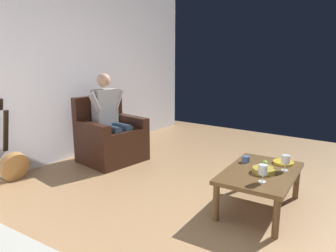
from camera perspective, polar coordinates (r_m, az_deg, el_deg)
name	(u,v)px	position (r m, az deg, el deg)	size (l,w,h in m)	color
ground_plane	(241,215)	(3.25, 13.21, -15.57)	(6.88, 6.88, 0.00)	#A07951
wall_back	(51,66)	(4.72, -20.58, 10.18)	(6.14, 0.06, 2.76)	silver
armchair	(110,139)	(4.67, -10.49, -2.33)	(0.91, 0.84, 0.95)	black
person_seated	(110,116)	(4.58, -10.50, 1.84)	(0.62, 0.62, 1.28)	#9C9A9B
coffee_table	(260,176)	(3.28, 16.51, -8.77)	(1.03, 0.70, 0.40)	brown
guitar	(13,163)	(4.33, -26.40, -6.12)	(0.36, 0.30, 1.02)	#A9783F
wine_glass_near	(286,160)	(3.31, 20.70, -5.87)	(0.08, 0.08, 0.16)	silver
wine_glass_far	(263,171)	(2.95, 16.96, -7.81)	(0.08, 0.08, 0.16)	silver
fruit_bowl	(264,169)	(3.21, 17.11, -7.57)	(0.22, 0.22, 0.11)	olive
decorative_dish	(283,163)	(3.54, 20.34, -6.28)	(0.21, 0.21, 0.02)	gold
candle_jar	(246,159)	(3.47, 14.05, -5.88)	(0.08, 0.08, 0.06)	#456091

